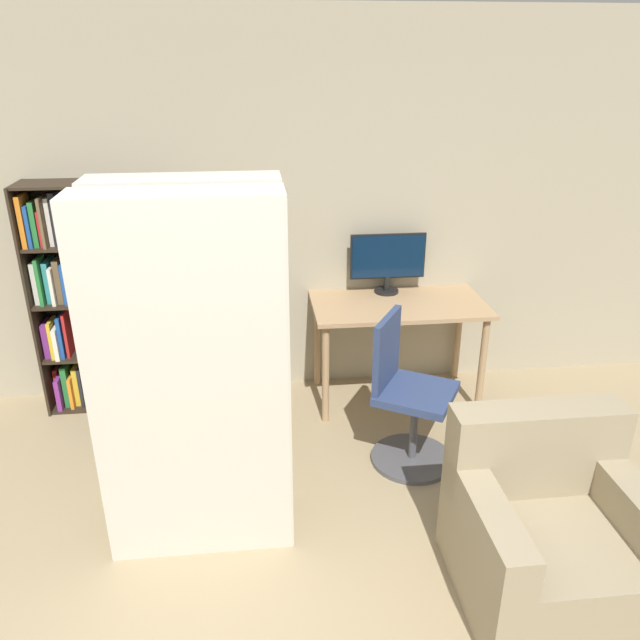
# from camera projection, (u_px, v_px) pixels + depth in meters

# --- Properties ---
(wall_back) EXTENTS (8.00, 0.06, 2.70)m
(wall_back) POSITION_uv_depth(u_px,v_px,m) (237.00, 214.00, 4.40)
(wall_back) COLOR tan
(wall_back) RESTS_ON ground
(desk) EXTENTS (1.23, 0.66, 0.76)m
(desk) POSITION_uv_depth(u_px,v_px,m) (398.00, 316.00, 4.46)
(desk) COLOR tan
(desk) RESTS_ON ground
(monitor) EXTENTS (0.55, 0.18, 0.44)m
(monitor) POSITION_uv_depth(u_px,v_px,m) (388.00, 259.00, 4.52)
(monitor) COLOR black
(monitor) RESTS_ON desk
(office_chair) EXTENTS (0.60, 0.60, 0.96)m
(office_chair) POSITION_uv_depth(u_px,v_px,m) (407.00, 404.00, 3.84)
(office_chair) COLOR #4C4C51
(office_chair) RESTS_ON ground
(bookshelf) EXTENTS (0.77, 0.33, 1.63)m
(bookshelf) POSITION_uv_depth(u_px,v_px,m) (80.00, 300.00, 4.35)
(bookshelf) COLOR #2D2319
(bookshelf) RESTS_ON ground
(mattress_near) EXTENTS (0.93, 0.28, 1.86)m
(mattress_near) POSITION_uv_depth(u_px,v_px,m) (193.00, 385.00, 2.97)
(mattress_near) COLOR beige
(mattress_near) RESTS_ON ground
(mattress_far) EXTENTS (0.93, 0.27, 1.86)m
(mattress_far) POSITION_uv_depth(u_px,v_px,m) (198.00, 355.00, 3.28)
(mattress_far) COLOR beige
(mattress_far) RESTS_ON ground
(armchair) EXTENTS (0.85, 0.80, 0.85)m
(armchair) POSITION_uv_depth(u_px,v_px,m) (549.00, 532.00, 2.92)
(armchair) COLOR gray
(armchair) RESTS_ON ground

